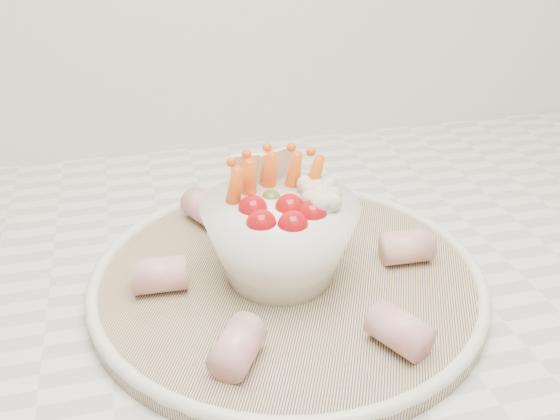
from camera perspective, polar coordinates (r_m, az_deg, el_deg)
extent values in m
cube|color=silver|center=(0.69, 8.88, -4.20)|extent=(2.04, 0.62, 0.04)
cylinder|color=navy|center=(0.60, 0.69, -6.50)|extent=(0.49, 0.49, 0.01)
torus|color=silver|center=(0.60, 0.69, -5.92)|extent=(0.37, 0.37, 0.01)
sphere|color=#AC0B11|center=(0.53, -1.72, -1.34)|extent=(0.03, 0.03, 0.03)
sphere|color=#AC0B11|center=(0.53, 1.19, -1.46)|extent=(0.03, 0.03, 0.03)
sphere|color=#AC0B11|center=(0.55, 2.97, -0.41)|extent=(0.03, 0.03, 0.03)
sphere|color=#AC0B11|center=(0.55, -2.50, 0.01)|extent=(0.03, 0.03, 0.03)
sphere|color=#AC0B11|center=(0.55, 0.88, 0.14)|extent=(0.03, 0.03, 0.03)
sphere|color=#476722|center=(0.58, -0.81, 0.89)|extent=(0.02, 0.02, 0.02)
cone|color=orange|center=(0.58, -2.84, 2.20)|extent=(0.02, 0.03, 0.06)
cone|color=orange|center=(0.59, -0.98, 2.88)|extent=(0.02, 0.03, 0.06)
cone|color=orange|center=(0.59, 1.22, 2.90)|extent=(0.03, 0.04, 0.06)
cone|color=orange|center=(0.56, -4.22, 1.38)|extent=(0.03, 0.04, 0.06)
cone|color=orange|center=(0.58, 3.00, 2.45)|extent=(0.03, 0.04, 0.06)
sphere|color=beige|center=(0.58, 3.33, 1.49)|extent=(0.03, 0.03, 0.03)
sphere|color=beige|center=(0.56, 3.87, 0.29)|extent=(0.03, 0.03, 0.03)
cube|color=beige|center=(0.59, -2.51, 3.26)|extent=(0.04, 0.01, 0.05)
cube|color=beige|center=(0.60, -0.40, 3.66)|extent=(0.04, 0.03, 0.05)
cylinder|color=#BC5563|center=(0.62, 11.51, -3.32)|extent=(0.05, 0.03, 0.03)
cylinder|color=#BC5563|center=(0.69, 3.93, 0.92)|extent=(0.05, 0.06, 0.03)
cylinder|color=#BC5563|center=(0.68, -6.89, 0.14)|extent=(0.05, 0.06, 0.03)
cylinder|color=#BC5563|center=(0.58, -10.92, -5.83)|extent=(0.05, 0.03, 0.03)
cylinder|color=#BC5563|center=(0.49, -3.92, -12.37)|extent=(0.05, 0.06, 0.03)
cylinder|color=#BC5563|center=(0.52, 10.87, -10.75)|extent=(0.05, 0.06, 0.03)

